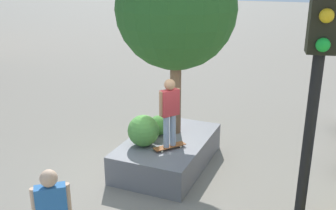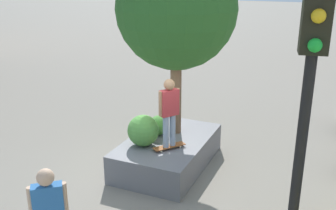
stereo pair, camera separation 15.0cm
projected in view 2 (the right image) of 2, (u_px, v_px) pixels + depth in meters
The scene contains 8 objects.
ground_plane at pixel (151, 172), 9.62m from camera, with size 120.00×120.00×0.00m, color gray.
planter_ledge at pixel (168, 152), 9.88m from camera, with size 3.01×1.87×0.71m, color slate.
plaza_tree at pixel (176, 9), 9.20m from camera, with size 2.89×2.89×4.58m.
boxwood_shrub at pixel (143, 131), 9.31m from camera, with size 0.76×0.76×0.76m, color #4C8C3D.
hedge_clump at pixel (159, 125), 9.97m from camera, with size 0.51×0.51×0.51m, color #4C8C3D.
skateboard at pixel (169, 146), 9.22m from camera, with size 0.76×0.65×0.07m.
skateboarder at pixel (169, 108), 8.91m from camera, with size 0.48×0.39×1.63m.
traffic_light_corner at pixel (305, 116), 4.17m from camera, with size 0.36×0.32×4.74m.
Camera 2 is at (7.67, 3.83, 4.68)m, focal length 41.81 mm.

